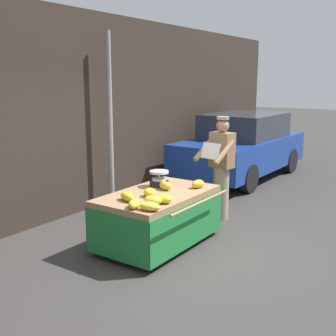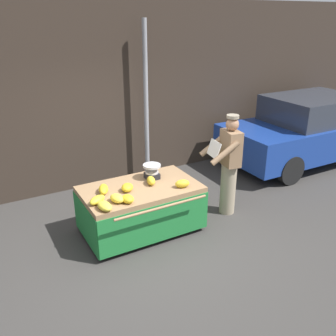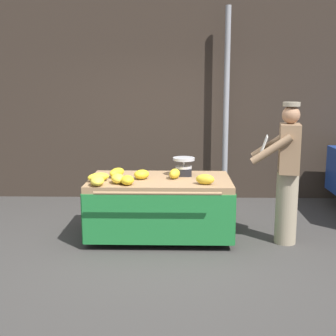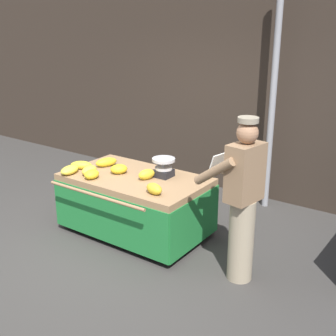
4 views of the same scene
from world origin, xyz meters
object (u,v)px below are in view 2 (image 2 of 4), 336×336
(banana_bunch_7, at_px, (105,206))
(parked_car, at_px, (307,130))
(street_pole, at_px, (146,105))
(banana_bunch_6, at_px, (103,189))
(banana_bunch_0, at_px, (182,184))
(banana_bunch_1, at_px, (97,200))
(banana_cart, at_px, (141,199))
(banana_bunch_2, at_px, (151,181))
(banana_bunch_3, at_px, (128,199))
(banana_bunch_4, at_px, (127,187))
(banana_bunch_5, at_px, (117,198))
(vendor_person, at_px, (229,165))
(weighing_scale, at_px, (152,172))

(banana_bunch_7, height_order, parked_car, parked_car)
(street_pole, height_order, banana_bunch_6, street_pole)
(banana_bunch_0, height_order, banana_bunch_1, banana_bunch_0)
(banana_cart, relative_size, banana_bunch_1, 6.56)
(banana_bunch_0, relative_size, banana_bunch_2, 0.99)
(parked_car, bearing_deg, banana_cart, -169.15)
(banana_bunch_3, distance_m, banana_bunch_4, 0.36)
(banana_bunch_4, bearing_deg, banana_bunch_6, 159.88)
(banana_bunch_2, height_order, banana_bunch_5, banana_bunch_2)
(banana_bunch_0, xyz_separation_m, banana_bunch_4, (-0.77, 0.29, -0.00))
(banana_bunch_7, bearing_deg, banana_bunch_6, 71.51)
(banana_bunch_1, xyz_separation_m, parked_car, (5.35, 1.07, -0.06))
(street_pole, xyz_separation_m, banana_bunch_1, (-1.73, -1.94, -0.75))
(banana_bunch_5, relative_size, banana_bunch_6, 0.81)
(vendor_person, bearing_deg, banana_bunch_1, -179.92)
(banana_bunch_3, relative_size, banana_bunch_5, 0.86)
(banana_bunch_7, xyz_separation_m, parked_car, (5.33, 1.28, -0.06))
(banana_cart, xyz_separation_m, banana_bunch_0, (0.54, -0.32, 0.27))
(vendor_person, bearing_deg, banana_bunch_0, -171.61)
(vendor_person, bearing_deg, banana_bunch_5, -177.00)
(banana_bunch_0, height_order, banana_bunch_7, banana_bunch_0)
(banana_bunch_3, xyz_separation_m, banana_bunch_7, (-0.35, -0.03, -0.00))
(banana_bunch_0, bearing_deg, street_pole, 77.88)
(banana_bunch_0, distance_m, banana_bunch_5, 1.03)
(banana_bunch_1, bearing_deg, banana_cart, 13.76)
(banana_cart, relative_size, parked_car, 0.45)
(weighing_scale, xyz_separation_m, banana_bunch_1, (-1.04, -0.37, -0.07))
(parked_car, bearing_deg, banana_bunch_7, -166.44)
(banana_bunch_2, xyz_separation_m, banana_bunch_6, (-0.73, 0.08, -0.00))
(weighing_scale, distance_m, banana_bunch_7, 1.17)
(banana_bunch_4, height_order, banana_bunch_6, banana_bunch_4)
(banana_cart, distance_m, banana_bunch_3, 0.58)
(vendor_person, bearing_deg, banana_bunch_2, 172.37)
(banana_bunch_0, relative_size, banana_bunch_5, 0.93)
(banana_bunch_7, bearing_deg, weighing_scale, 30.44)
(banana_bunch_1, height_order, banana_bunch_6, banana_bunch_6)
(banana_bunch_0, distance_m, banana_bunch_2, 0.48)
(banana_bunch_3, xyz_separation_m, banana_bunch_6, (-0.19, 0.45, 0.00))
(weighing_scale, xyz_separation_m, banana_bunch_6, (-0.85, -0.11, -0.06))
(street_pole, relative_size, banana_bunch_4, 14.68)
(banana_cart, xyz_separation_m, banana_bunch_3, (-0.36, -0.37, 0.26))
(banana_cart, relative_size, banana_bunch_6, 6.13)
(banana_cart, relative_size, banana_bunch_3, 8.77)
(banana_bunch_1, xyz_separation_m, vendor_person, (2.27, 0.00, 0.06))
(banana_bunch_1, height_order, banana_bunch_7, same)
(banana_bunch_0, distance_m, banana_bunch_3, 0.91)
(street_pole, distance_m, banana_bunch_7, 2.85)
(banana_bunch_5, bearing_deg, banana_bunch_1, 157.74)
(street_pole, distance_m, banana_bunch_6, 2.39)
(banana_bunch_4, distance_m, banana_bunch_7, 0.61)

